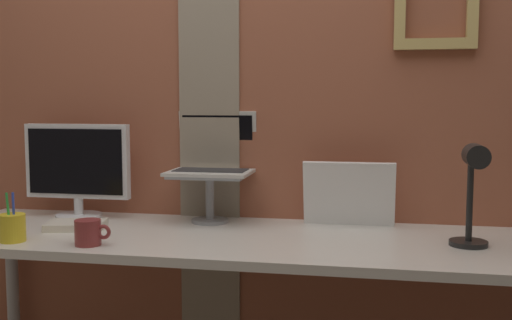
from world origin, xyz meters
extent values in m
cube|color=#9E563D|center=(0.00, 0.49, 1.18)|extent=(3.29, 0.12, 2.36)
cube|color=gray|center=(-0.16, 0.42, 1.18)|extent=(0.24, 0.01, 2.36)
cube|color=tan|center=(0.68, 0.41, 1.43)|extent=(0.29, 0.03, 0.04)
cube|color=tan|center=(0.56, 0.41, 1.57)|extent=(0.04, 0.03, 0.26)
cube|color=tan|center=(0.81, 0.41, 1.57)|extent=(0.04, 0.03, 0.26)
cube|color=silver|center=(0.07, 0.11, 0.75)|extent=(2.27, 0.65, 0.03)
cylinder|color=#B2B2B7|center=(-1.00, 0.37, 0.37)|extent=(0.05, 0.05, 0.74)
cylinder|color=white|center=(-0.66, 0.31, 0.77)|extent=(0.18, 0.18, 0.01)
cylinder|color=white|center=(-0.66, 0.31, 0.81)|extent=(0.04, 0.04, 0.06)
cube|color=white|center=(-0.66, 0.31, 0.99)|extent=(0.42, 0.04, 0.29)
cube|color=black|center=(-0.66, 0.29, 0.99)|extent=(0.39, 0.00, 0.25)
cylinder|color=gray|center=(-0.13, 0.31, 0.77)|extent=(0.14, 0.14, 0.01)
cylinder|color=gray|center=(-0.13, 0.31, 0.86)|extent=(0.03, 0.03, 0.16)
cube|color=gray|center=(-0.13, 0.31, 0.94)|extent=(0.28, 0.22, 0.01)
cube|color=silver|center=(-0.13, 0.31, 0.95)|extent=(0.31, 0.22, 0.01)
cube|color=#2D2D30|center=(-0.13, 0.33, 0.96)|extent=(0.27, 0.13, 0.00)
cube|color=silver|center=(-0.13, 0.44, 1.07)|extent=(0.31, 0.04, 0.22)
cube|color=black|center=(-0.13, 0.43, 1.07)|extent=(0.28, 0.03, 0.19)
cube|color=white|center=(0.39, 0.34, 0.88)|extent=(0.33, 0.08, 0.24)
cylinder|color=black|center=(0.77, 0.11, 0.77)|extent=(0.12, 0.12, 0.02)
cylinder|color=black|center=(0.77, 0.11, 0.93)|extent=(0.02, 0.02, 0.30)
cylinder|color=black|center=(0.77, 0.02, 1.06)|extent=(0.07, 0.11, 0.07)
cylinder|color=yellow|center=(-0.68, -0.12, 0.81)|extent=(0.08, 0.08, 0.09)
cylinder|color=green|center=(-0.68, -0.13, 0.85)|extent=(0.03, 0.02, 0.15)
cylinder|color=blue|center=(-0.67, -0.12, 0.85)|extent=(0.01, 0.01, 0.15)
cylinder|color=maroon|center=(-0.41, -0.12, 0.81)|extent=(0.08, 0.08, 0.08)
torus|color=maroon|center=(-0.36, -0.12, 0.81)|extent=(0.05, 0.01, 0.05)
cube|color=silver|center=(-0.57, 0.11, 0.78)|extent=(0.23, 0.18, 0.03)
camera|label=1|loc=(0.48, -1.89, 1.23)|focal=42.88mm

